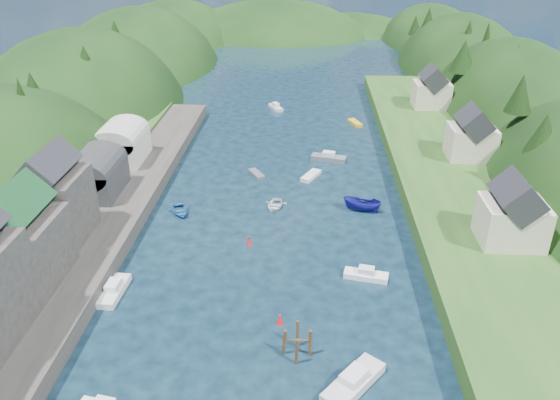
{
  "coord_description": "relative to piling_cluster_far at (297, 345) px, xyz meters",
  "views": [
    {
      "loc": [
        3.37,
        -34.14,
        35.47
      ],
      "look_at": [
        0.0,
        28.0,
        4.0
      ],
      "focal_mm": 35.0,
      "sensor_mm": 36.0,
      "label": 1
    }
  ],
  "objects": [
    {
      "name": "right_bank_cottages",
      "position": [
        25.15,
        43.94,
        4.7
      ],
      "size": [
        9.0,
        59.24,
        8.41
      ],
      "color": "beige",
      "rests_on": "terrace_right"
    },
    {
      "name": "hillside_left",
      "position": [
        -47.85,
        70.61,
        -9.17
      ],
      "size": [
        44.0,
        245.56,
        52.0
      ],
      "color": "black",
      "rests_on": "ground"
    },
    {
      "name": "moored_boats",
      "position": [
        -4.12,
        12.73,
        -0.5
      ],
      "size": [
        32.17,
        94.67,
        2.39
      ],
      "color": "silver",
      "rests_on": "ground"
    },
    {
      "name": "hillside_right",
      "position": [
        42.15,
        70.61,
        -8.56
      ],
      "size": [
        36.0,
        245.56,
        48.0
      ],
      "color": "black",
      "rests_on": "ground"
    },
    {
      "name": "piling_cluster_far",
      "position": [
        0.0,
        0.0,
        0.0
      ],
      "size": [
        2.85,
        2.69,
        3.43
      ],
      "color": "#382314",
      "rests_on": "ground"
    },
    {
      "name": "boat_sheds",
      "position": [
        -28.85,
        34.61,
        4.13
      ],
      "size": [
        7.0,
        21.0,
        7.5
      ],
      "color": "#2D2D30",
      "rests_on": "quay_left"
    },
    {
      "name": "channel_buoy_near",
      "position": [
        -1.83,
        4.26,
        -0.66
      ],
      "size": [
        0.7,
        0.7,
        1.1
      ],
      "color": "red",
      "rests_on": "ground"
    },
    {
      "name": "hill_trees",
      "position": [
        -2.56,
        59.55,
        9.96
      ],
      "size": [
        89.38,
        144.67,
        11.87
      ],
      "color": "black",
      "rests_on": "ground"
    },
    {
      "name": "terrace_left_grass",
      "position": [
        -33.85,
        15.61,
        0.11
      ],
      "size": [
        12.0,
        110.0,
        2.5
      ],
      "primitive_type": "cube",
      "color": "#234719",
      "rests_on": "ground"
    },
    {
      "name": "channel_buoy_far",
      "position": [
        -6.42,
        19.08,
        -0.66
      ],
      "size": [
        0.7,
        0.7,
        1.1
      ],
      "color": "red",
      "rests_on": "ground"
    },
    {
      "name": "ground",
      "position": [
        -2.85,
        45.61,
        -1.14
      ],
      "size": [
        600.0,
        600.0,
        0.0
      ],
      "primitive_type": "plane",
      "color": "black",
      "rests_on": "ground"
    },
    {
      "name": "far_hills",
      "position": [
        -1.63,
        169.61,
        -11.94
      ],
      "size": [
        103.0,
        68.0,
        44.0
      ],
      "color": "black",
      "rests_on": "ground"
    },
    {
      "name": "quay_left",
      "position": [
        -26.85,
        15.61,
        -0.14
      ],
      "size": [
        12.0,
        110.0,
        2.0
      ],
      "primitive_type": "cube",
      "color": "#2D2B28",
      "rests_on": "ground"
    },
    {
      "name": "terrace_right",
      "position": [
        22.15,
        35.61,
        0.06
      ],
      "size": [
        16.0,
        120.0,
        2.4
      ],
      "primitive_type": "cube",
      "color": "#234719",
      "rests_on": "ground"
    }
  ]
}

